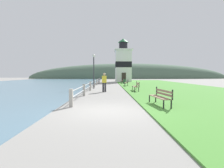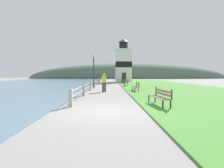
{
  "view_description": "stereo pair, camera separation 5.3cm",
  "coord_description": "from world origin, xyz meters",
  "px_view_note": "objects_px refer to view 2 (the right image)",
  "views": [
    {
      "loc": [
        0.18,
        -7.72,
        1.63
      ],
      "look_at": [
        0.59,
        16.51,
        0.3
      ],
      "focal_mm": 28.0,
      "sensor_mm": 36.0,
      "label": 1
    },
    {
      "loc": [
        0.24,
        -7.72,
        1.63
      ],
      "look_at": [
        0.59,
        16.51,
        0.3
      ],
      "focal_mm": 28.0,
      "sensor_mm": 36.0,
      "label": 2
    }
  ],
  "objects_px": {
    "person_strolling": "(104,82)",
    "lamp_post": "(94,65)",
    "park_bench_far": "(127,82)",
    "park_bench_by_lighthouse": "(123,80)",
    "park_bench_near": "(160,96)",
    "park_bench_midway": "(136,86)",
    "lighthouse": "(123,63)",
    "trash_bin": "(125,81)"
  },
  "relations": [
    {
      "from": "lighthouse",
      "to": "park_bench_midway",
      "type": "bearing_deg",
      "value": -91.26
    },
    {
      "from": "park_bench_midway",
      "to": "person_strolling",
      "type": "height_order",
      "value": "person_strolling"
    },
    {
      "from": "trash_bin",
      "to": "lamp_post",
      "type": "height_order",
      "value": "lamp_post"
    },
    {
      "from": "park_bench_near",
      "to": "park_bench_far",
      "type": "xyz_separation_m",
      "value": [
        -0.2,
        15.29,
        -0.0
      ]
    },
    {
      "from": "lamp_post",
      "to": "trash_bin",
      "type": "bearing_deg",
      "value": 65.86
    },
    {
      "from": "park_bench_near",
      "to": "person_strolling",
      "type": "xyz_separation_m",
      "value": [
        -3.11,
        7.34,
        0.42
      ]
    },
    {
      "from": "park_bench_near",
      "to": "park_bench_by_lighthouse",
      "type": "distance_m",
      "value": 22.95
    },
    {
      "from": "park_bench_midway",
      "to": "lighthouse",
      "type": "distance_m",
      "value": 22.1
    },
    {
      "from": "park_bench_far",
      "to": "lamp_post",
      "type": "distance_m",
      "value": 6.28
    },
    {
      "from": "park_bench_far",
      "to": "park_bench_by_lighthouse",
      "type": "bearing_deg",
      "value": -84.01
    },
    {
      "from": "park_bench_midway",
      "to": "person_strolling",
      "type": "xyz_separation_m",
      "value": [
        -3.09,
        -0.6,
        0.42
      ]
    },
    {
      "from": "person_strolling",
      "to": "trash_bin",
      "type": "relative_size",
      "value": 2.1
    },
    {
      "from": "trash_bin",
      "to": "lamp_post",
      "type": "relative_size",
      "value": 0.21
    },
    {
      "from": "trash_bin",
      "to": "lamp_post",
      "type": "distance_m",
      "value": 11.02
    },
    {
      "from": "park_bench_near",
      "to": "park_bench_midway",
      "type": "distance_m",
      "value": 7.93
    },
    {
      "from": "park_bench_near",
      "to": "lighthouse",
      "type": "bearing_deg",
      "value": -97.1
    },
    {
      "from": "park_bench_by_lighthouse",
      "to": "trash_bin",
      "type": "distance_m",
      "value": 1.93
    },
    {
      "from": "park_bench_far",
      "to": "person_strolling",
      "type": "bearing_deg",
      "value": 75.99
    },
    {
      "from": "person_strolling",
      "to": "lighthouse",
      "type": "bearing_deg",
      "value": -11.88
    },
    {
      "from": "lighthouse",
      "to": "lamp_post",
      "type": "height_order",
      "value": "lighthouse"
    },
    {
      "from": "park_bench_midway",
      "to": "lamp_post",
      "type": "height_order",
      "value": "lamp_post"
    },
    {
      "from": "park_bench_near",
      "to": "lighthouse",
      "type": "xyz_separation_m",
      "value": [
        0.45,
        29.75,
        3.51
      ]
    },
    {
      "from": "person_strolling",
      "to": "lamp_post",
      "type": "xyz_separation_m",
      "value": [
        -1.3,
        3.86,
        1.78
      ]
    },
    {
      "from": "lighthouse",
      "to": "lamp_post",
      "type": "distance_m",
      "value": 19.22
    },
    {
      "from": "park_bench_near",
      "to": "park_bench_by_lighthouse",
      "type": "relative_size",
      "value": 1.16
    },
    {
      "from": "trash_bin",
      "to": "lamp_post",
      "type": "bearing_deg",
      "value": -114.14
    },
    {
      "from": "lighthouse",
      "to": "park_bench_near",
      "type": "bearing_deg",
      "value": -90.87
    },
    {
      "from": "lighthouse",
      "to": "trash_bin",
      "type": "distance_m",
      "value": 9.45
    },
    {
      "from": "park_bench_far",
      "to": "trash_bin",
      "type": "xyz_separation_m",
      "value": [
        0.19,
        5.74,
        -0.12
      ]
    },
    {
      "from": "park_bench_by_lighthouse",
      "to": "person_strolling",
      "type": "distance_m",
      "value": 15.9
    },
    {
      "from": "park_bench_near",
      "to": "park_bench_far",
      "type": "height_order",
      "value": "same"
    },
    {
      "from": "lamp_post",
      "to": "park_bench_midway",
      "type": "bearing_deg",
      "value": -36.65
    },
    {
      "from": "trash_bin",
      "to": "park_bench_midway",
      "type": "bearing_deg",
      "value": -90.09
    },
    {
      "from": "park_bench_near",
      "to": "trash_bin",
      "type": "xyz_separation_m",
      "value": [
        -0.01,
        21.03,
        -0.12
      ]
    },
    {
      "from": "park_bench_by_lighthouse",
      "to": "trash_bin",
      "type": "xyz_separation_m",
      "value": [
        0.17,
        -1.92,
        -0.11
      ]
    },
    {
      "from": "park_bench_far",
      "to": "person_strolling",
      "type": "distance_m",
      "value": 8.48
    },
    {
      "from": "park_bench_near",
      "to": "lamp_post",
      "type": "distance_m",
      "value": 12.24
    },
    {
      "from": "park_bench_far",
      "to": "person_strolling",
      "type": "xyz_separation_m",
      "value": [
        -2.92,
        -7.96,
        0.42
      ]
    },
    {
      "from": "park_bench_near",
      "to": "lamp_post",
      "type": "bearing_deg",
      "value": -74.71
    },
    {
      "from": "park_bench_far",
      "to": "lighthouse",
      "type": "distance_m",
      "value": 14.89
    },
    {
      "from": "park_bench_near",
      "to": "park_bench_by_lighthouse",
      "type": "bearing_deg",
      "value": -95.79
    },
    {
      "from": "lamp_post",
      "to": "person_strolling",
      "type": "bearing_deg",
      "value": -71.37
    }
  ]
}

